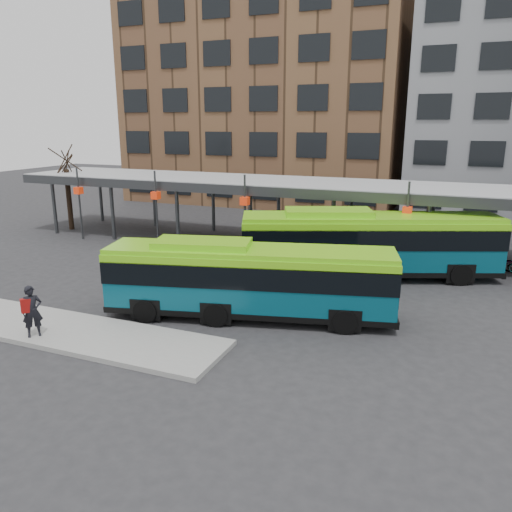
{
  "coord_description": "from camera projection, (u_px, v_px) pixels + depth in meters",
  "views": [
    {
      "loc": [
        8.31,
        -16.4,
        7.68
      ],
      "look_at": [
        0.08,
        3.84,
        1.8
      ],
      "focal_mm": 35.0,
      "sensor_mm": 36.0,
      "label": 1
    }
  ],
  "objects": [
    {
      "name": "ground",
      "position": [
        218.0,
        323.0,
        19.69
      ],
      "size": [
        120.0,
        120.0,
        0.0
      ],
      "primitive_type": "plane",
      "color": "#28282B",
      "rests_on": "ground"
    },
    {
      "name": "boarding_island",
      "position": [
        53.0,
        328.0,
        18.99
      ],
      "size": [
        14.0,
        3.0,
        0.18
      ],
      "primitive_type": "cube",
      "color": "gray",
      "rests_on": "ground"
    },
    {
      "name": "canopy",
      "position": [
        310.0,
        186.0,
        30.21
      ],
      "size": [
        40.0,
        6.53,
        4.8
      ],
      "color": "#999B9E",
      "rests_on": "ground"
    },
    {
      "name": "tree",
      "position": [
        69.0,
        196.0,
        36.34
      ],
      "size": [
        1.64,
        1.64,
        5.6
      ],
      "color": "black",
      "rests_on": "ground"
    },
    {
      "name": "building_brick",
      "position": [
        269.0,
        87.0,
        49.09
      ],
      "size": [
        26.0,
        14.0,
        22.0
      ],
      "primitive_type": "cube",
      "color": "brown",
      "rests_on": "ground"
    },
    {
      "name": "bus_front",
      "position": [
        248.0,
        278.0,
        19.92
      ],
      "size": [
        11.67,
        5.1,
        3.15
      ],
      "rotation": [
        0.0,
        0.0,
        0.24
      ],
      "color": "#08495B",
      "rests_on": "ground"
    },
    {
      "name": "bus_rear",
      "position": [
        368.0,
        242.0,
        25.08
      ],
      "size": [
        12.84,
        7.2,
        3.51
      ],
      "rotation": [
        0.0,
        0.0,
        0.38
      ],
      "color": "#08495B",
      "rests_on": "ground"
    },
    {
      "name": "pedestrian",
      "position": [
        32.0,
        311.0,
        17.84
      ],
      "size": [
        0.79,
        0.82,
        1.9
      ],
      "rotation": [
        0.0,
        0.0,
        0.89
      ],
      "color": "black",
      "rests_on": "boarding_island"
    }
  ]
}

